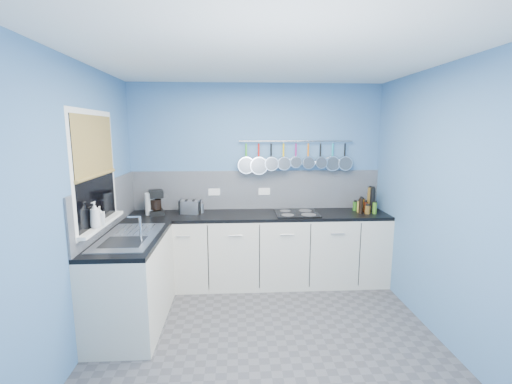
{
  "coord_description": "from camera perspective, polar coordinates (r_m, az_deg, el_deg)",
  "views": [
    {
      "loc": [
        -0.27,
        -3.04,
        1.91
      ],
      "look_at": [
        -0.05,
        0.75,
        1.25
      ],
      "focal_mm": 24.78,
      "sensor_mm": 36.0,
      "label": 1
    }
  ],
  "objects": [
    {
      "name": "ceiling",
      "position": [
        3.11,
        1.83,
        20.98
      ],
      "size": [
        3.2,
        3.0,
        0.02
      ],
      "primitive_type": "cube",
      "color": "white",
      "rests_on": "ground"
    },
    {
      "name": "pan_6",
      "position": [
        4.62,
        10.36,
        5.94
      ],
      "size": [
        0.16,
        0.1,
        0.35
      ],
      "primitive_type": null,
      "color": "silver",
      "rests_on": "pot_rail"
    },
    {
      "name": "backsplash_back",
      "position": [
        4.6,
        0.09,
        0.35
      ],
      "size": [
        3.2,
        0.02,
        0.5
      ],
      "primitive_type": "cube",
      "color": "gray",
      "rests_on": "wall_back"
    },
    {
      "name": "condiment_0",
      "position": [
        4.78,
        17.8,
        -1.03
      ],
      "size": [
        0.05,
        0.05,
        0.29
      ],
      "primitive_type": "cylinder",
      "color": "brown",
      "rests_on": "worktop_back"
    },
    {
      "name": "pot_rail",
      "position": [
        4.56,
        6.48,
        8.16
      ],
      "size": [
        1.45,
        0.02,
        0.02
      ],
      "primitive_type": "cylinder",
      "rotation": [
        0.0,
        1.57,
        0.0
      ],
      "color": "silver",
      "rests_on": "wall_back"
    },
    {
      "name": "condiment_7",
      "position": [
        4.57,
        17.58,
        -2.73
      ],
      "size": [
        0.07,
        0.07,
        0.1
      ],
      "primitive_type": "cylinder",
      "color": "brown",
      "rests_on": "worktop_back"
    },
    {
      "name": "window_sill",
      "position": [
        3.68,
        -23.63,
        -4.72
      ],
      "size": [
        0.1,
        0.98,
        0.03
      ],
      "primitive_type": "cube",
      "color": "white",
      "rests_on": "wall_left"
    },
    {
      "name": "condiment_2",
      "position": [
        4.71,
        15.71,
        -2.2
      ],
      "size": [
        0.06,
        0.06,
        0.11
      ],
      "primitive_type": "cylinder",
      "color": "#265919",
      "rests_on": "worktop_back"
    },
    {
      "name": "condiment_5",
      "position": [
        4.62,
        16.33,
        -2.3
      ],
      "size": [
        0.06,
        0.06,
        0.14
      ],
      "primitive_type": "cylinder",
      "color": "olive",
      "rests_on": "worktop_back"
    },
    {
      "name": "hob",
      "position": [
        4.39,
        6.59,
        -3.43
      ],
      "size": [
        0.53,
        0.46,
        0.01
      ],
      "primitive_type": "cube",
      "color": "black",
      "rests_on": "worktop_back"
    },
    {
      "name": "pan_5",
      "position": [
        4.59,
        8.42,
        5.91
      ],
      "size": [
        0.16,
        0.07,
        0.35
      ],
      "primitive_type": null,
      "color": "silver",
      "rests_on": "pot_rail"
    },
    {
      "name": "pan_3",
      "position": [
        4.53,
        4.46,
        5.88
      ],
      "size": [
        0.17,
        0.1,
        0.36
      ],
      "primitive_type": null,
      "color": "silver",
      "rests_on": "pot_rail"
    },
    {
      "name": "wall_front",
      "position": [
        1.69,
        6.28,
        -13.18
      ],
      "size": [
        3.2,
        0.02,
        2.5
      ],
      "primitive_type": "cube",
      "color": "teal",
      "rests_on": "ground"
    },
    {
      "name": "window_frame",
      "position": [
        3.61,
        -24.57,
        3.24
      ],
      "size": [
        0.01,
        1.0,
        1.1
      ],
      "primitive_type": "cube",
      "color": "white",
      "rests_on": "wall_left"
    },
    {
      "name": "toaster",
      "position": [
        4.44,
        -10.58,
        -2.4
      ],
      "size": [
        0.28,
        0.2,
        0.16
      ],
      "primitive_type": "cube",
      "rotation": [
        0.0,
        0.0,
        -0.23
      ],
      "color": "silver",
      "rests_on": "worktop_back"
    },
    {
      "name": "pan_8",
      "position": [
        4.71,
        14.13,
        5.68
      ],
      "size": [
        0.19,
        0.08,
        0.38
      ],
      "primitive_type": null,
      "color": "silver",
      "rests_on": "pot_rail"
    },
    {
      "name": "pan_1",
      "position": [
        4.5,
        0.43,
        5.54
      ],
      "size": [
        0.23,
        0.1,
        0.42
      ],
      "primitive_type": null,
      "color": "silver",
      "rests_on": "pot_rail"
    },
    {
      "name": "soap_bottle_a",
      "position": [
        3.47,
        -24.58,
        -3.36
      ],
      "size": [
        0.1,
        0.1,
        0.24
      ],
      "primitive_type": "imported",
      "rotation": [
        0.0,
        0.0,
        -0.13
      ],
      "color": "white",
      "rests_on": "window_sill"
    },
    {
      "name": "canister",
      "position": [
        4.47,
        -8.91,
        -2.57
      ],
      "size": [
        0.09,
        0.09,
        0.12
      ],
      "primitive_type": "cylinder",
      "rotation": [
        0.0,
        0.0,
        0.09
      ],
      "color": "silver",
      "rests_on": "worktop_back"
    },
    {
      "name": "sink_unit",
      "position": [
        3.64,
        -19.77,
        -6.79
      ],
      "size": [
        0.5,
        0.95,
        0.01
      ],
      "primitive_type": "cube",
      "color": "silver",
      "rests_on": "worktop_left"
    },
    {
      "name": "cabinet_run_left",
      "position": [
        3.8,
        -19.35,
        -13.67
      ],
      "size": [
        0.6,
        1.2,
        0.86
      ],
      "primitive_type": "cube",
      "color": "beige",
      "rests_on": "ground"
    },
    {
      "name": "socket_left",
      "position": [
        4.59,
        -6.77,
        0.01
      ],
      "size": [
        0.15,
        0.01,
        0.09
      ],
      "primitive_type": "cube",
      "color": "white",
      "rests_on": "backsplash_back"
    },
    {
      "name": "cabinet_run_back",
      "position": [
        4.5,
        0.31,
        -9.35
      ],
      "size": [
        3.2,
        0.6,
        0.86
      ],
      "primitive_type": "cube",
      "color": "beige",
      "rests_on": "ground"
    },
    {
      "name": "floor",
      "position": [
        3.61,
        1.6,
        -22.31
      ],
      "size": [
        3.2,
        3.0,
        0.02
      ],
      "primitive_type": "cube",
      "color": "#47474C",
      "rests_on": "ground"
    },
    {
      "name": "paper_towel",
      "position": [
        4.49,
        -16.73,
        -1.83
      ],
      "size": [
        0.14,
        0.14,
        0.27
      ],
      "primitive_type": "cylinder",
      "rotation": [
        0.0,
        0.0,
        -0.21
      ],
      "color": "white",
      "rests_on": "worktop_back"
    },
    {
      "name": "mixer_tap",
      "position": [
        3.39,
        -18.14,
        -5.66
      ],
      "size": [
        0.12,
        0.08,
        0.26
      ],
      "primitive_type": null,
      "color": "silver",
      "rests_on": "worktop_left"
    },
    {
      "name": "wall_back",
      "position": [
        4.61,
        0.08,
        1.62
      ],
      "size": [
        3.2,
        0.02,
        2.5
      ],
      "primitive_type": "cube",
      "color": "teal",
      "rests_on": "ground"
    },
    {
      "name": "pan_7",
      "position": [
        4.66,
        12.26,
        5.68
      ],
      "size": [
        0.19,
        0.06,
        0.38
      ],
      "primitive_type": null,
      "color": "silver",
      "rests_on": "pot_rail"
    },
    {
      "name": "condiment_8",
      "position": [
        4.54,
        16.57,
        -2.16
      ],
      "size": [
        0.05,
        0.05,
        0.19
      ],
      "primitive_type": "cylinder",
      "color": "black",
      "rests_on": "worktop_back"
    },
    {
      "name": "wall_right",
      "position": [
        3.63,
        27.91,
        -1.76
      ],
      "size": [
        0.02,
        3.0,
        2.5
      ],
      "primitive_type": "cube",
      "color": "teal",
      "rests_on": "ground"
    },
    {
      "name": "condiment_3",
      "position": [
        4.69,
        18.29,
        -1.22
      ],
      "size": [
        0.06,
        0.06,
        0.3
      ],
      "primitive_type": "cylinder",
      "color": "black",
      "rests_on": "worktop_back"
    },
    {
      "name": "backsplash_left",
      "position": [
        3.95,
        -22.78,
        -2.02
      ],
      "size": [
        0.02,
        1.8,
        0.5
      ],
      "primitive_type": "cube",
      "color": "gray",
      "rests_on": "wall_left"
    },
    {
      "name": "worktop_back",
      "position": [
        4.37,
        0.32,
        -3.77
      ],
      "size": [
        3.2,
        0.6,
        0.04
      ],
      "primitive_type": "cube",
      "color": "black",
      "rests_on": "cabinet_run_back"
    },
    {
      "name": "condiment_1",
      "position": [
        4.75,
        16.82,
        -1.98
      ],
      "size": [
        0.06,
        0.06,
        0.14
      ],
      "primitive_type": "cylinder",
      "color": "#8C5914",
      "rests_on": "worktop_back"
    },
    {
      "name": "wall_left",
      "position": [
        3.39,
        -26.57,
        -2.42
      ],
      "size": [
        0.02,
        3.0,
        2.5
      ],
      "primitive_type": "cube",
      "color": "teal",
      "rests_on": "ground"
    },
    {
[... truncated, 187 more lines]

